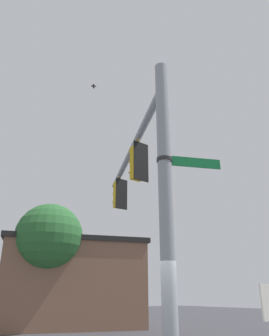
{
  "coord_description": "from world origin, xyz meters",
  "views": [
    {
      "loc": [
        -4.44,
        -4.63,
        1.92
      ],
      "look_at": [
        1.37,
        2.78,
        5.6
      ],
      "focal_mm": 34.47,
      "sensor_mm": 36.0,
      "label": 1
    }
  ],
  "objects_px": {
    "street_name_sign": "(179,161)",
    "bird_flying": "(94,86)",
    "traffic_light_nearest_pole": "(137,163)",
    "traffic_light_mid_inner": "(119,195)"
  },
  "relations": [
    {
      "from": "traffic_light_nearest_pole",
      "to": "traffic_light_mid_inner",
      "type": "bearing_deg",
      "value": 63.83
    },
    {
      "from": "traffic_light_nearest_pole",
      "to": "traffic_light_mid_inner",
      "type": "xyz_separation_m",
      "value": [
        1.51,
        3.07,
        0.0
      ]
    },
    {
      "from": "traffic_light_mid_inner",
      "to": "bird_flying",
      "type": "distance_m",
      "value": 4.69
    },
    {
      "from": "traffic_light_nearest_pole",
      "to": "street_name_sign",
      "type": "relative_size",
      "value": 0.99
    },
    {
      "from": "street_name_sign",
      "to": "bird_flying",
      "type": "height_order",
      "value": "bird_flying"
    },
    {
      "from": "traffic_light_nearest_pole",
      "to": "traffic_light_mid_inner",
      "type": "distance_m",
      "value": 3.42
    },
    {
      "from": "traffic_light_nearest_pole",
      "to": "bird_flying",
      "type": "height_order",
      "value": "bird_flying"
    },
    {
      "from": "traffic_light_nearest_pole",
      "to": "bird_flying",
      "type": "bearing_deg",
      "value": 89.49
    },
    {
      "from": "traffic_light_mid_inner",
      "to": "bird_flying",
      "type": "relative_size",
      "value": 4.24
    },
    {
      "from": "traffic_light_mid_inner",
      "to": "bird_flying",
      "type": "xyz_separation_m",
      "value": [
        -1.48,
        -0.13,
        4.45
      ]
    }
  ]
}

